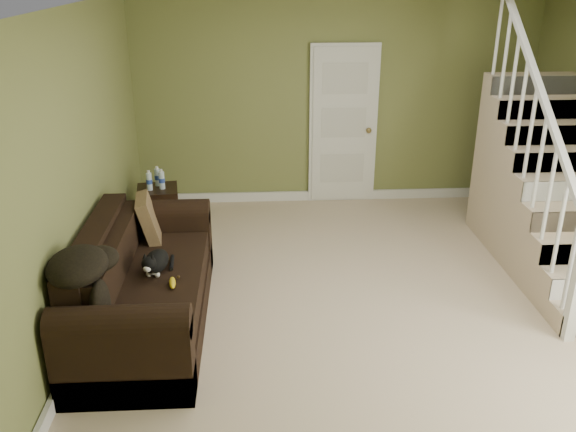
{
  "coord_description": "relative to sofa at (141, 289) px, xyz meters",
  "views": [
    {
      "loc": [
        -1.02,
        -4.79,
        2.91
      ],
      "look_at": [
        -0.73,
        0.32,
        0.77
      ],
      "focal_mm": 38.0,
      "sensor_mm": 36.0,
      "label": 1
    }
  ],
  "objects": [
    {
      "name": "ceiling",
      "position": [
        2.02,
        0.19,
        2.26
      ],
      "size": [
        5.0,
        5.5,
        0.01
      ],
      "primitive_type": "cube",
      "color": "white",
      "rests_on": "wall_back"
    },
    {
      "name": "staircase",
      "position": [
        4.01,
        1.15,
        0.3
      ],
      "size": [
        1.0,
        2.51,
        2.82
      ],
      "color": "#CCB494",
      "rests_on": "floor"
    },
    {
      "name": "banana",
      "position": [
        0.31,
        -0.21,
        0.17
      ],
      "size": [
        0.08,
        0.19,
        0.05
      ],
      "primitive_type": "ellipsoid",
      "rotation": [
        0.0,
        0.0,
        0.13
      ],
      "color": "yellow",
      "rests_on": "sofa"
    },
    {
      "name": "door",
      "position": [
        2.12,
        2.89,
        0.67
      ],
      "size": [
        0.86,
        0.12,
        2.02
      ],
      "color": "white",
      "rests_on": "floor"
    },
    {
      "name": "throw_blanket",
      "position": [
        -0.28,
        -0.68,
        0.58
      ],
      "size": [
        0.54,
        0.64,
        0.23
      ],
      "primitive_type": "ellipsoid",
      "rotation": [
        0.0,
        0.0,
        0.26
      ],
      "color": "black",
      "rests_on": "sofa"
    },
    {
      "name": "floor",
      "position": [
        2.02,
        0.19,
        -0.34
      ],
      "size": [
        5.0,
        5.5,
        0.01
      ],
      "primitive_type": "cube",
      "color": "#CCB494",
      "rests_on": "ground"
    },
    {
      "name": "sofa",
      "position": [
        0.0,
        0.0,
        0.0
      ],
      "size": [
        0.97,
        2.25,
        0.89
      ],
      "color": "black",
      "rests_on": "floor"
    },
    {
      "name": "throw_pillow",
      "position": [
        -0.02,
        0.75,
        0.34
      ],
      "size": [
        0.26,
        0.46,
        0.45
      ],
      "primitive_type": "cube",
      "rotation": [
        0.0,
        -0.24,
        0.13
      ],
      "color": "#533821",
      "rests_on": "sofa"
    },
    {
      "name": "baseboard_back",
      "position": [
        2.02,
        2.91,
        -0.28
      ],
      "size": [
        5.0,
        0.04,
        0.12
      ],
      "primitive_type": "cube",
      "color": "white",
      "rests_on": "floor"
    },
    {
      "name": "wall_back",
      "position": [
        2.02,
        2.94,
        0.96
      ],
      "size": [
        5.0,
        0.04,
        2.6
      ],
      "primitive_type": "cube",
      "color": "olive",
      "rests_on": "floor"
    },
    {
      "name": "wall_left",
      "position": [
        -0.48,
        0.19,
        0.96
      ],
      "size": [
        0.04,
        5.5,
        2.6
      ],
      "primitive_type": "cube",
      "color": "olive",
      "rests_on": "floor"
    },
    {
      "name": "cat",
      "position": [
        0.15,
        0.03,
        0.24
      ],
      "size": [
        0.25,
        0.5,
        0.24
      ],
      "rotation": [
        0.0,
        0.0,
        -0.19
      ],
      "color": "black",
      "rests_on": "sofa"
    },
    {
      "name": "side_table",
      "position": [
        -0.12,
        1.98,
        -0.06
      ],
      "size": [
        0.51,
        0.51,
        0.77
      ],
      "rotation": [
        0.0,
        0.0,
        0.13
      ],
      "color": "black",
      "rests_on": "floor"
    },
    {
      "name": "wall_front",
      "position": [
        2.02,
        -2.56,
        0.96
      ],
      "size": [
        5.0,
        0.04,
        2.6
      ],
      "primitive_type": "cube",
      "color": "olive",
      "rests_on": "floor"
    },
    {
      "name": "baseboard_left",
      "position": [
        -0.45,
        0.19,
        -0.28
      ],
      "size": [
        0.04,
        5.5,
        0.12
      ],
      "primitive_type": "cube",
      "color": "white",
      "rests_on": "floor"
    }
  ]
}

